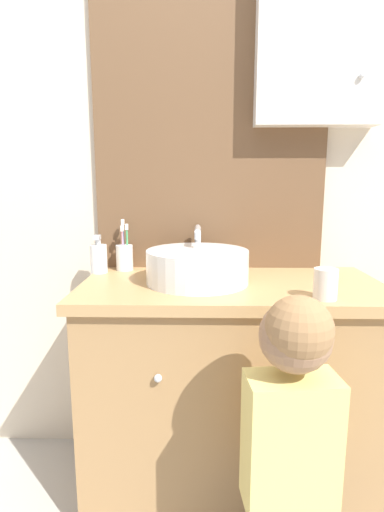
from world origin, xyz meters
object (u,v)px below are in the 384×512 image
Objects in this scene: sink_basin at (198,265)px; child_figure at (291,434)px; soap_dispenser at (99,258)px; drinking_cup at (325,284)px; toothbrush_holder at (125,256)px.

child_figure is at bearing -62.08° from sink_basin.
soap_dispenser is 0.81m from drinking_cup.
drinking_cup is at bearing 60.35° from child_figure.
child_figure is (0.51, -0.62, -0.32)m from toothbrush_holder.
soap_dispenser is (-0.37, 0.14, -0.00)m from sink_basin.
toothbrush_holder is at bearing 28.12° from soap_dispenser.
child_figure is (0.60, -0.57, -0.33)m from soap_dispenser.
sink_basin is 2.78× the size of soap_dispenser.
soap_dispenser is at bearing 156.06° from drinking_cup.
child_figure is 9.62× the size of drinking_cup.
toothbrush_holder is 0.75m from drinking_cup.
child_figure is 0.42m from drinking_cup.
toothbrush_holder is at bearing 146.69° from sink_basin.
child_figure is (0.23, -0.44, -0.33)m from sink_basin.
sink_basin is at bearing -20.52° from soap_dispenser.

